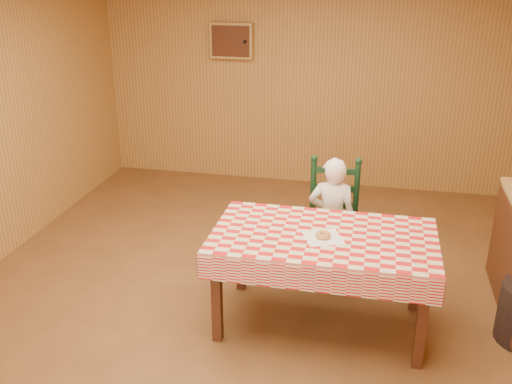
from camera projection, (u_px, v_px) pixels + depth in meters
ground at (251, 309)px, 4.65m from camera, size 6.00×6.00×0.00m
cabin_walls at (265, 73)px, 4.45m from camera, size 5.10×6.05×2.65m
dining_table at (323, 245)px, 4.21m from camera, size 1.66×0.96×0.77m
ladder_chair at (332, 223)px, 4.99m from camera, size 0.44×0.40×1.08m
seated_child at (332, 220)px, 4.92m from camera, size 0.41×0.27×1.12m
napkin at (323, 237)px, 4.13m from camera, size 0.34×0.34×0.00m
donut at (323, 235)px, 4.13m from camera, size 0.14×0.14×0.04m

